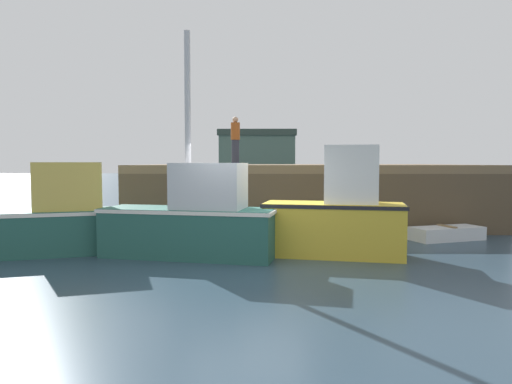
{
  "coord_description": "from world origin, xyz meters",
  "views": [
    {
      "loc": [
        0.35,
        -9.86,
        2.08
      ],
      "look_at": [
        0.12,
        4.06,
        1.2
      ],
      "focal_mm": 32.88,
      "sensor_mm": 36.0,
      "label": 1
    }
  ],
  "objects_px": {
    "fishing_boat_near_right": "(193,220)",
    "fishing_boat_mid": "(337,216)",
    "rowboat": "(447,233)",
    "dockworker": "(235,140)",
    "fishing_boat_near_left": "(46,221)"
  },
  "relations": [
    {
      "from": "fishing_boat_near_right",
      "to": "dockworker",
      "type": "height_order",
      "value": "fishing_boat_near_right"
    },
    {
      "from": "fishing_boat_mid",
      "to": "rowboat",
      "type": "relative_size",
      "value": 1.55
    },
    {
      "from": "fishing_boat_near_right",
      "to": "dockworker",
      "type": "xyz_separation_m",
      "value": [
        0.49,
        7.38,
        2.09
      ]
    },
    {
      "from": "fishing_boat_near_left",
      "to": "rowboat",
      "type": "height_order",
      "value": "fishing_boat_near_left"
    },
    {
      "from": "rowboat",
      "to": "dockworker",
      "type": "xyz_separation_m",
      "value": [
        -5.99,
        5.01,
        2.73
      ]
    },
    {
      "from": "fishing_boat_mid",
      "to": "fishing_boat_near_right",
      "type": "bearing_deg",
      "value": -177.3
    },
    {
      "from": "rowboat",
      "to": "dockworker",
      "type": "relative_size",
      "value": 1.18
    },
    {
      "from": "fishing_boat_near_left",
      "to": "fishing_boat_near_right",
      "type": "bearing_deg",
      "value": -5.01
    },
    {
      "from": "fishing_boat_mid",
      "to": "dockworker",
      "type": "bearing_deg",
      "value": 110.41
    },
    {
      "from": "fishing_boat_mid",
      "to": "rowboat",
      "type": "distance_m",
      "value": 4.04
    },
    {
      "from": "fishing_boat_near_right",
      "to": "fishing_boat_mid",
      "type": "xyz_separation_m",
      "value": [
        3.18,
        0.15,
        0.07
      ]
    },
    {
      "from": "rowboat",
      "to": "dockworker",
      "type": "height_order",
      "value": "dockworker"
    },
    {
      "from": "fishing_boat_near_left",
      "to": "fishing_boat_near_right",
      "type": "relative_size",
      "value": 0.89
    },
    {
      "from": "fishing_boat_near_right",
      "to": "fishing_boat_mid",
      "type": "height_order",
      "value": "fishing_boat_near_right"
    },
    {
      "from": "fishing_boat_mid",
      "to": "rowboat",
      "type": "xyz_separation_m",
      "value": [
        3.3,
        2.23,
        -0.71
      ]
    }
  ]
}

